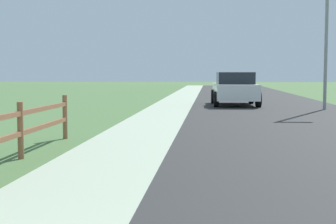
% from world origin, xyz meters
% --- Properties ---
extents(ground_plane, '(120.00, 120.00, 0.00)m').
position_xyz_m(ground_plane, '(0.00, 25.00, 0.00)').
color(ground_plane, '#4C6F3E').
extents(road_asphalt, '(7.00, 66.00, 0.01)m').
position_xyz_m(road_asphalt, '(3.50, 27.00, 0.00)').
color(road_asphalt, '#2B2B2B').
rests_on(road_asphalt, ground).
extents(curb_concrete, '(6.00, 66.00, 0.01)m').
position_xyz_m(curb_concrete, '(-3.00, 27.00, 0.00)').
color(curb_concrete, '#A7B69C').
rests_on(curb_concrete, ground).
extents(grass_verge, '(5.00, 66.00, 0.00)m').
position_xyz_m(grass_verge, '(-4.50, 27.00, 0.01)').
color(grass_verge, '#4C6F3E').
rests_on(grass_verge, ground).
extents(parked_suv_white, '(2.29, 4.39, 1.61)m').
position_xyz_m(parked_suv_white, '(2.04, 22.66, 0.81)').
color(parked_suv_white, white).
rests_on(parked_suv_white, ground).
extents(street_lamp, '(1.17, 0.20, 7.25)m').
position_xyz_m(street_lamp, '(5.86, 20.20, 4.24)').
color(street_lamp, gray).
rests_on(street_lamp, ground).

